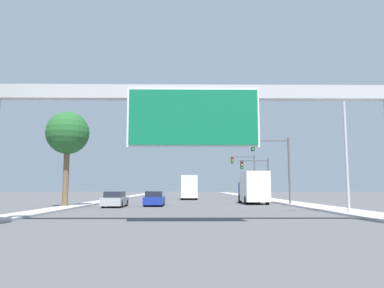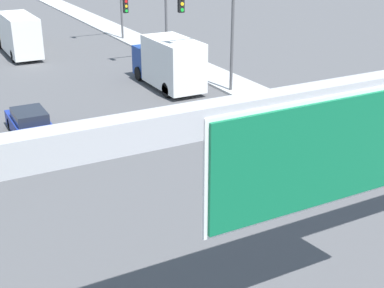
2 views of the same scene
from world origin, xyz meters
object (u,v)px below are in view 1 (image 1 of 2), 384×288
at_px(sign_gantry, 193,109).
at_px(street_lamp_right, 342,139).
at_px(truck_box_primary, 189,187).
at_px(traffic_light_mid_block, 259,172).
at_px(car_near_left, 115,200).
at_px(truck_box_secondary, 253,188).
at_px(car_near_center, 154,199).
at_px(traffic_light_near_intersection, 277,160).
at_px(traffic_light_far_intersection, 247,170).
at_px(palm_tree_background, 68,134).

bearing_deg(sign_gantry, street_lamp_right, 31.88).
bearing_deg(truck_box_primary, traffic_light_mid_block, -41.99).
height_order(car_near_left, truck_box_secondary, truck_box_secondary).
bearing_deg(traffic_light_mid_block, car_near_center, -136.83).
relative_size(traffic_light_near_intersection, traffic_light_mid_block, 1.25).
xyz_separation_m(sign_gantry, truck_box_primary, (0.00, 38.19, -3.96)).
relative_size(car_near_left, traffic_light_far_intersection, 0.67).
bearing_deg(car_near_center, truck_box_secondary, 23.58).
distance_m(sign_gantry, car_near_left, 18.73).
distance_m(car_near_center, truck_box_secondary, 11.51).
xyz_separation_m(car_near_left, car_near_center, (3.50, 1.76, 0.00)).
relative_size(sign_gantry, traffic_light_far_intersection, 2.94).
bearing_deg(traffic_light_near_intersection, palm_tree_background, -168.28).
height_order(truck_box_primary, truck_box_secondary, truck_box_primary).
bearing_deg(truck_box_primary, traffic_light_near_intersection, -63.46).
relative_size(sign_gantry, palm_tree_background, 2.31).
xyz_separation_m(traffic_light_near_intersection, traffic_light_far_intersection, (0.09, 20.00, -0.06)).
xyz_separation_m(car_near_left, palm_tree_background, (-4.38, -0.76, 6.05)).
bearing_deg(truck_box_primary, traffic_light_far_intersection, 11.81).
xyz_separation_m(traffic_light_far_intersection, street_lamp_right, (0.97, -33.82, 0.49)).
bearing_deg(truck_box_secondary, car_near_center, -156.42).
bearing_deg(car_near_center, traffic_light_near_intersection, 7.79).
distance_m(car_near_center, traffic_light_far_intersection, 25.42).
bearing_deg(palm_tree_background, traffic_light_far_intersection, 49.77).
bearing_deg(traffic_light_near_intersection, traffic_light_far_intersection, 89.75).
distance_m(traffic_light_mid_block, street_lamp_right, 23.88).
xyz_separation_m(sign_gantry, traffic_light_far_intersection, (9.12, 40.09, -1.17)).
height_order(car_near_left, truck_box_primary, truck_box_primary).
xyz_separation_m(car_near_left, traffic_light_far_intersection, (16.12, 23.47, 3.90)).
bearing_deg(street_lamp_right, truck_box_secondary, 100.50).
bearing_deg(street_lamp_right, traffic_light_far_intersection, 91.64).
height_order(sign_gantry, traffic_light_far_intersection, sign_gantry).
distance_m(car_near_left, truck_box_secondary, 15.41).
bearing_deg(car_near_center, car_near_left, -153.32).
height_order(car_near_center, palm_tree_background, palm_tree_background).
distance_m(palm_tree_background, street_lamp_right, 23.57).
distance_m(sign_gantry, street_lamp_right, 11.90).
distance_m(traffic_light_near_intersection, traffic_light_far_intersection, 20.00).
bearing_deg(palm_tree_background, traffic_light_near_intersection, 11.72).
relative_size(car_near_center, traffic_light_near_intersection, 0.62).
bearing_deg(traffic_light_mid_block, traffic_light_far_intersection, 89.23).
relative_size(traffic_light_mid_block, palm_tree_background, 0.64).
xyz_separation_m(car_near_center, traffic_light_near_intersection, (12.54, 1.72, 3.95)).
height_order(traffic_light_near_intersection, street_lamp_right, street_lamp_right).
distance_m(truck_box_primary, traffic_light_far_intersection, 9.73).
relative_size(traffic_light_far_intersection, palm_tree_background, 0.79).
relative_size(palm_tree_background, street_lamp_right, 1.02).
distance_m(truck_box_secondary, traffic_light_near_intersection, 4.54).
xyz_separation_m(car_near_center, traffic_light_far_intersection, (12.62, 21.72, 3.89)).
height_order(truck_box_secondary, street_lamp_right, street_lamp_right).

